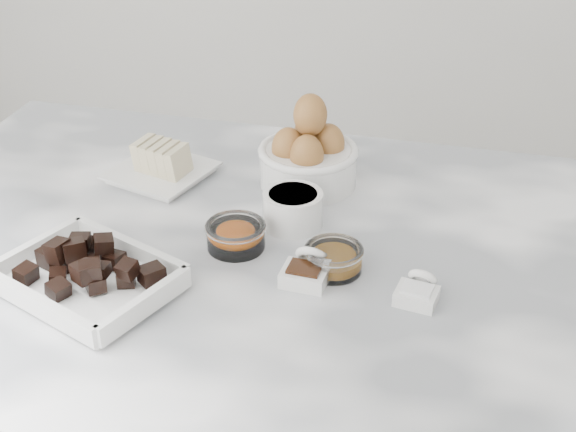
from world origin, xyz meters
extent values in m
cube|color=white|center=(0.00, 0.00, 0.92)|extent=(1.20, 0.80, 0.04)
cube|color=white|center=(-0.20, -0.15, 0.95)|extent=(0.25, 0.22, 0.01)
cube|color=white|center=(-0.23, 0.16, 0.95)|extent=(0.16, 0.16, 0.01)
cube|color=white|center=(-0.23, 0.16, 0.95)|extent=(0.18, 0.18, 0.00)
cylinder|color=white|center=(0.02, 0.07, 0.97)|extent=(0.09, 0.09, 0.05)
cylinder|color=white|center=(0.02, 0.07, 0.99)|extent=(0.07, 0.07, 0.01)
cylinder|color=white|center=(0.01, 0.20, 0.97)|extent=(0.15, 0.15, 0.06)
torus|color=white|center=(0.01, 0.20, 1.00)|extent=(0.16, 0.16, 0.01)
ellipsoid|color=olive|center=(0.04, 0.21, 1.01)|extent=(0.05, 0.05, 0.07)
ellipsoid|color=olive|center=(-0.02, 0.20, 1.01)|extent=(0.05, 0.05, 0.07)
ellipsoid|color=olive|center=(0.01, 0.23, 1.01)|extent=(0.05, 0.05, 0.07)
ellipsoid|color=olive|center=(0.00, 0.17, 1.01)|extent=(0.05, 0.05, 0.07)
ellipsoid|color=olive|center=(0.01, 0.20, 1.06)|extent=(0.05, 0.05, 0.07)
cylinder|color=white|center=(0.10, -0.03, 0.96)|extent=(0.08, 0.08, 0.03)
torus|color=white|center=(0.10, -0.03, 0.97)|extent=(0.08, 0.08, 0.01)
cylinder|color=orange|center=(0.10, -0.03, 0.95)|extent=(0.06, 0.06, 0.01)
cylinder|color=white|center=(-0.05, -0.01, 0.96)|extent=(0.08, 0.08, 0.03)
torus|color=white|center=(-0.05, -0.01, 0.97)|extent=(0.09, 0.09, 0.01)
ellipsoid|color=orange|center=(-0.05, -0.01, 0.96)|extent=(0.05, 0.05, 0.02)
cube|color=white|center=(0.07, -0.07, 0.95)|extent=(0.06, 0.05, 0.02)
cube|color=black|center=(0.07, -0.07, 0.96)|extent=(0.04, 0.04, 0.00)
torus|color=white|center=(0.07, -0.04, 0.96)|extent=(0.05, 0.04, 0.04)
cube|color=white|center=(0.21, -0.07, 0.95)|extent=(0.06, 0.05, 0.02)
cube|color=white|center=(0.21, -0.07, 0.96)|extent=(0.04, 0.04, 0.00)
torus|color=white|center=(0.22, -0.05, 0.96)|extent=(0.04, 0.04, 0.04)
camera|label=1|loc=(0.26, -0.90, 1.56)|focal=50.00mm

